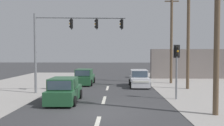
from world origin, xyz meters
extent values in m
plane|color=#3A3A3D|center=(0.00, 0.00, 0.00)|extent=(140.00, 140.00, 0.00)
cube|color=silver|center=(0.00, -2.00, 0.00)|extent=(0.20, 2.40, 0.01)
cube|color=silver|center=(0.00, 3.00, 0.00)|extent=(0.20, 2.40, 0.01)
cube|color=silver|center=(0.00, 8.00, 0.00)|extent=(0.20, 2.40, 0.01)
cylinder|color=brown|center=(5.59, -0.43, 4.46)|extent=(0.26, 0.26, 8.92)
cylinder|color=brown|center=(6.83, 7.62, 4.62)|extent=(0.26, 0.26, 9.23)
cylinder|color=brown|center=(6.34, 11.30, 4.70)|extent=(0.26, 0.26, 9.40)
cube|color=brown|center=(6.34, 11.30, 8.30)|extent=(1.40, 0.12, 0.10)
cylinder|color=slate|center=(-5.31, 5.30, 3.00)|extent=(0.18, 0.18, 6.00)
cylinder|color=slate|center=(-1.92, 5.52, 5.70)|extent=(6.79, 0.56, 0.11)
cube|color=black|center=(-2.60, 5.48, 5.25)|extent=(0.22, 0.27, 0.68)
cube|color=black|center=(-2.60, 5.48, 5.25)|extent=(0.07, 0.44, 0.84)
sphere|color=black|center=(-2.72, 5.47, 5.47)|extent=(0.13, 0.13, 0.13)
sphere|color=orange|center=(-2.72, 5.47, 5.25)|extent=(0.13, 0.13, 0.13)
sphere|color=black|center=(-2.72, 5.47, 5.03)|extent=(0.13, 0.13, 0.13)
cube|color=black|center=(-0.70, 5.60, 5.25)|extent=(0.22, 0.27, 0.68)
cube|color=black|center=(-0.70, 5.60, 5.25)|extent=(0.07, 0.44, 0.84)
sphere|color=black|center=(-0.82, 5.59, 5.47)|extent=(0.13, 0.13, 0.13)
sphere|color=orange|center=(-0.82, 5.59, 5.25)|extent=(0.13, 0.13, 0.13)
sphere|color=black|center=(-0.82, 5.59, 5.03)|extent=(0.13, 0.13, 0.13)
cube|color=black|center=(1.20, 5.73, 5.25)|extent=(0.22, 0.27, 0.68)
cube|color=black|center=(1.20, 5.73, 5.25)|extent=(0.07, 0.44, 0.84)
sphere|color=black|center=(1.08, 5.72, 5.47)|extent=(0.13, 0.13, 0.13)
sphere|color=orange|center=(1.08, 5.72, 5.25)|extent=(0.13, 0.13, 0.13)
sphere|color=black|center=(1.08, 5.72, 5.03)|extent=(0.13, 0.13, 0.13)
cylinder|color=slate|center=(4.70, 3.23, 1.40)|extent=(0.12, 0.12, 2.80)
cube|color=black|center=(4.70, 3.23, 3.14)|extent=(0.31, 0.26, 0.68)
cube|color=black|center=(4.70, 3.23, 3.14)|extent=(0.43, 0.16, 0.84)
sphere|color=black|center=(4.73, 3.12, 3.36)|extent=(0.13, 0.13, 0.13)
sphere|color=orange|center=(4.73, 3.12, 3.14)|extent=(0.13, 0.13, 0.13)
sphere|color=black|center=(4.73, 3.12, 2.92)|extent=(0.13, 0.13, 0.13)
cube|color=gray|center=(11.00, 16.00, 1.80)|extent=(12.00, 1.00, 3.60)
cube|color=silver|center=(2.86, 8.90, 0.51)|extent=(1.64, 3.62, 0.76)
cube|color=silver|center=(2.86, 9.20, 1.21)|extent=(1.50, 1.92, 0.64)
cube|color=#384756|center=(2.85, 8.23, 1.21)|extent=(1.36, 0.08, 0.54)
cube|color=#384756|center=(2.87, 10.17, 1.21)|extent=(1.33, 0.08, 0.51)
cube|color=white|center=(2.83, 7.08, 0.68)|extent=(1.36, 0.06, 0.14)
cylinder|color=black|center=(3.64, 7.78, 0.30)|extent=(0.19, 0.60, 0.60)
cylinder|color=black|center=(2.04, 7.80, 0.30)|extent=(0.19, 0.60, 0.60)
cylinder|color=black|center=(3.67, 10.01, 0.30)|extent=(0.19, 0.60, 0.60)
cylinder|color=black|center=(2.07, 10.03, 0.30)|extent=(0.19, 0.60, 0.60)
cube|color=#235633|center=(-2.40, 2.31, 0.51)|extent=(1.64, 3.62, 0.76)
cube|color=#235633|center=(-2.39, 2.01, 1.21)|extent=(1.50, 1.92, 0.64)
cube|color=#384756|center=(-2.40, 2.98, 1.21)|extent=(1.36, 0.08, 0.54)
cube|color=#384756|center=(-2.38, 1.04, 1.21)|extent=(1.33, 0.08, 0.51)
cube|color=white|center=(-2.42, 4.13, 0.68)|extent=(1.36, 0.06, 0.14)
cylinder|color=black|center=(-3.21, 3.42, 0.30)|extent=(0.19, 0.60, 0.60)
cylinder|color=black|center=(-1.61, 3.44, 0.30)|extent=(0.19, 0.60, 0.60)
cylinder|color=black|center=(-3.18, 1.18, 0.30)|extent=(0.19, 0.60, 0.60)
cylinder|color=black|center=(-1.58, 1.20, 0.30)|extent=(0.19, 0.60, 0.60)
cube|color=#235633|center=(-2.35, 10.29, 0.51)|extent=(1.63, 3.62, 0.76)
cube|color=#235633|center=(-2.35, 9.99, 1.21)|extent=(1.50, 1.91, 0.64)
cube|color=#384756|center=(-2.34, 10.96, 1.21)|extent=(1.36, 0.07, 0.54)
cube|color=#384756|center=(-2.36, 9.02, 1.21)|extent=(1.33, 0.07, 0.51)
cube|color=white|center=(-2.33, 12.11, 0.68)|extent=(1.36, 0.05, 0.14)
cylinder|color=black|center=(-3.14, 11.42, 0.30)|extent=(0.19, 0.60, 0.60)
cylinder|color=black|center=(-1.54, 11.40, 0.30)|extent=(0.19, 0.60, 0.60)
cylinder|color=black|center=(-3.16, 9.19, 0.30)|extent=(0.19, 0.60, 0.60)
cylinder|color=black|center=(-1.56, 9.17, 0.30)|extent=(0.19, 0.60, 0.60)
camera|label=1|loc=(0.84, -10.97, 2.92)|focal=35.00mm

